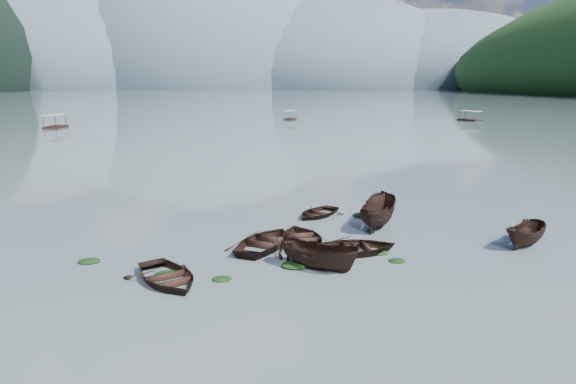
{
  "coord_description": "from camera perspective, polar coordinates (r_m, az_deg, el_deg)",
  "views": [
    {
      "loc": [
        -2.88,
        -19.01,
        8.62
      ],
      "look_at": [
        0.0,
        12.0,
        2.0
      ],
      "focal_mm": 32.0,
      "sensor_mm": 36.0,
      "label": 1
    }
  ],
  "objects": [
    {
      "name": "weed_clump_5",
      "position": [
        27.25,
        -21.22,
        -7.28
      ],
      "size": [
        1.07,
        0.87,
        0.23
      ],
      "primitive_type": "ellipsoid",
      "color": "black",
      "rests_on": "ground"
    },
    {
      "name": "pontoon_right",
      "position": [
        128.5,
        19.52,
        7.47
      ],
      "size": [
        4.24,
        6.25,
        2.21
      ],
      "primitive_type": null,
      "rotation": [
        0.0,
        0.0,
        0.35
      ],
      "color": "black",
      "rests_on": "ground"
    },
    {
      "name": "haze_mtn_a",
      "position": [
        954.34,
        -21.32,
        10.68
      ],
      "size": [
        520.0,
        520.0,
        280.0
      ],
      "primitive_type": "ellipsoid",
      "color": "#475666",
      "rests_on": "ground"
    },
    {
      "name": "rowboat_1",
      "position": [
        27.75,
        -2.48,
        -6.1
      ],
      "size": [
        5.31,
        5.85,
        0.99
      ],
      "primitive_type": "imported",
      "rotation": [
        0.0,
        0.0,
        2.64
      ],
      "color": "black",
      "rests_on": "ground"
    },
    {
      "name": "pontoon_left",
      "position": [
        111.46,
        -24.39,
        6.5
      ],
      "size": [
        2.98,
        6.64,
        2.5
      ],
      "primitive_type": null,
      "rotation": [
        0.0,
        0.0,
        -0.04
      ],
      "color": "black",
      "rests_on": "ground"
    },
    {
      "name": "weed_clump_7",
      "position": [
        34.35,
        8.14,
        -2.66
      ],
      "size": [
        1.17,
        0.94,
        0.26
      ],
      "primitive_type": "ellipsoid",
      "color": "black",
      "rests_on": "ground"
    },
    {
      "name": "rowboat_3",
      "position": [
        28.47,
        1.62,
        -5.63
      ],
      "size": [
        3.61,
        4.77,
        0.93
      ],
      "primitive_type": "imported",
      "rotation": [
        0.0,
        0.0,
        3.23
      ],
      "color": "black",
      "rests_on": "ground"
    },
    {
      "name": "weed_clump_0",
      "position": [
        24.35,
        -13.32,
        -9.07
      ],
      "size": [
        1.18,
        0.97,
        0.26
      ],
      "primitive_type": "ellipsoid",
      "color": "black",
      "rests_on": "ground"
    },
    {
      "name": "weed_clump_1",
      "position": [
        23.46,
        -7.36,
        -9.65
      ],
      "size": [
        0.89,
        0.72,
        0.2
      ],
      "primitive_type": "ellipsoid",
      "color": "black",
      "rests_on": "ground"
    },
    {
      "name": "rowboat_2",
      "position": [
        24.65,
        3.46,
        -8.49
      ],
      "size": [
        4.21,
        3.6,
        1.57
      ],
      "primitive_type": "imported",
      "rotation": [
        0.0,
        0.0,
        0.95
      ],
      "color": "black",
      "rests_on": "ground"
    },
    {
      "name": "ground_plane",
      "position": [
        21.06,
        3.09,
        -12.17
      ],
      "size": [
        2400.0,
        2400.0,
        0.0
      ],
      "primitive_type": "plane",
      "color": "slate"
    },
    {
      "name": "haze_mtn_b",
      "position": [
        920.82,
        -9.03,
        11.31
      ],
      "size": [
        520.0,
        520.0,
        340.0
      ],
      "primitive_type": "ellipsoid",
      "color": "#475666",
      "rests_on": "ground"
    },
    {
      "name": "weed_clump_4",
      "position": [
        27.07,
        10.04,
        -6.75
      ],
      "size": [
        1.02,
        0.81,
        0.21
      ],
      "primitive_type": "ellipsoid",
      "color": "black",
      "rests_on": "ground"
    },
    {
      "name": "rowboat_8",
      "position": [
        32.18,
        9.86,
        -3.72
      ],
      "size": [
        3.87,
        5.34,
        1.94
      ],
      "primitive_type": "imported",
      "rotation": [
        0.0,
        0.0,
        2.69
      ],
      "color": "black",
      "rests_on": "ground"
    },
    {
      "name": "rowboat_5",
      "position": [
        30.78,
        24.86,
        -5.41
      ],
      "size": [
        3.85,
        3.57,
        1.48
      ],
      "primitive_type": "imported",
      "rotation": [
        0.0,
        0.0,
        -0.87
      ],
      "color": "black",
      "rests_on": "ground"
    },
    {
      "name": "weed_clump_2",
      "position": [
        24.84,
        0.81,
        -8.3
      ],
      "size": [
        1.36,
        1.09,
        0.29
      ],
      "primitive_type": "ellipsoid",
      "color": "black",
      "rests_on": "ground"
    },
    {
      "name": "weed_clump_6",
      "position": [
        26.97,
        1.66,
        -6.64
      ],
      "size": [
        0.95,
        0.79,
        0.2
      ],
      "primitive_type": "ellipsoid",
      "color": "black",
      "rests_on": "ground"
    },
    {
      "name": "haze_mtn_c",
      "position": [
        930.09,
        3.61,
        11.44
      ],
      "size": [
        520.0,
        520.0,
        260.0
      ],
      "primitive_type": "ellipsoid",
      "color": "#475666",
      "rests_on": "ground"
    },
    {
      "name": "haze_mtn_d",
      "position": [
        974.11,
        14.33,
        11.12
      ],
      "size": [
        520.0,
        520.0,
        220.0
      ],
      "primitive_type": "ellipsoid",
      "color": "#475666",
      "rests_on": "ground"
    },
    {
      "name": "rowboat_0",
      "position": [
        23.66,
        -13.26,
        -9.7
      ],
      "size": [
        4.88,
        5.37,
        0.91
      ],
      "primitive_type": "imported",
      "rotation": [
        0.0,
        0.0,
        0.51
      ],
      "color": "black",
      "rests_on": "ground"
    },
    {
      "name": "weed_clump_3",
      "position": [
        26.1,
        12.01,
        -7.55
      ],
      "size": [
        0.85,
        0.72,
        0.19
      ],
      "primitive_type": "ellipsoid",
      "color": "black",
      "rests_on": "ground"
    },
    {
      "name": "rowboat_7",
      "position": [
        34.13,
        3.26,
        -2.65
      ],
      "size": [
        4.58,
        4.68,
        0.79
      ],
      "primitive_type": "imported",
      "rotation": [
        0.0,
        0.0,
        5.56
      ],
      "color": "black",
      "rests_on": "ground"
    },
    {
      "name": "pontoon_centre",
      "position": [
        124.85,
        0.25,
        8.04
      ],
      "size": [
        3.61,
        5.81,
        2.07
      ],
      "primitive_type": null,
      "rotation": [
        0.0,
        0.0,
        -0.27
      ],
      "color": "black",
      "rests_on": "ground"
    },
    {
      "name": "rowboat_4",
      "position": [
        26.97,
        7.24,
        -6.74
      ],
      "size": [
        4.93,
        3.72,
        0.96
      ],
      "primitive_type": "imported",
      "rotation": [
        0.0,
        0.0,
        1.66
      ],
      "color": "black",
      "rests_on": "ground"
    }
  ]
}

